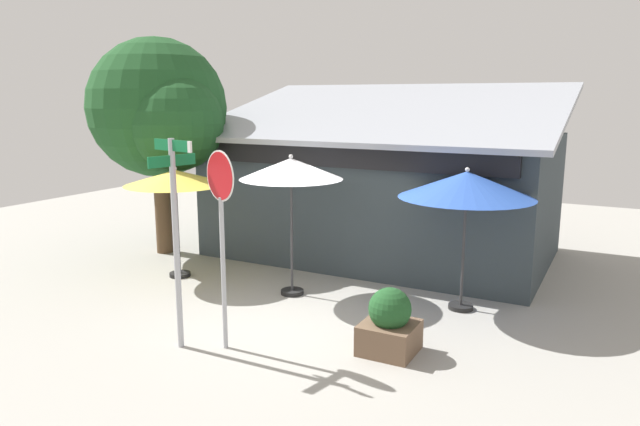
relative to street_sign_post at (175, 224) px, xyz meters
The scene contains 9 objects.
ground_plane 2.85m from the street_sign_post, 67.31° to the left, with size 28.00×28.00×0.10m, color #9E9B93.
cafe_building 6.58m from the street_sign_post, 84.56° to the left, with size 8.10×5.12×4.08m.
street_sign_post is the anchor object (origin of this frame).
stop_sign 0.70m from the street_sign_post, 25.02° to the left, with size 0.69×0.29×2.99m.
patio_umbrella_mustard_left 3.67m from the street_sign_post, 131.50° to the left, with size 2.09×2.09×2.34m.
patio_umbrella_ivory_center 2.94m from the street_sign_post, 84.91° to the left, with size 1.94×1.94×2.70m.
patio_umbrella_royal_blue_right 4.92m from the street_sign_post, 47.08° to the left, with size 2.35×2.35×2.55m.
shade_tree 5.79m from the street_sign_post, 134.10° to the left, with size 3.58×3.23×5.11m.
sidewalk_planter 3.47m from the street_sign_post, 24.47° to the left, with size 0.79×0.79×0.99m.
Camera 1 is at (4.96, -8.26, 3.73)m, focal length 32.72 mm.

